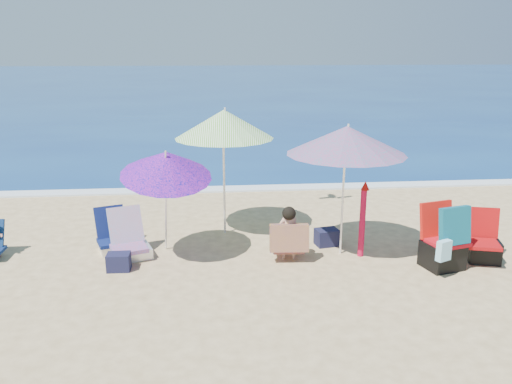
{
  "coord_description": "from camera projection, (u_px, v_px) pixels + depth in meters",
  "views": [
    {
      "loc": [
        -1.04,
        -7.21,
        3.45
      ],
      "look_at": [
        -0.3,
        1.0,
        1.1
      ],
      "focal_mm": 36.26,
      "sensor_mm": 36.0,
      "label": 1
    }
  ],
  "objects": [
    {
      "name": "ground",
      "position": [
        281.0,
        278.0,
        7.94
      ],
      "size": [
        120.0,
        120.0,
        0.0
      ],
      "color": "#D8BC84",
      "rests_on": "ground"
    },
    {
      "name": "sea",
      "position": [
        219.0,
        82.0,
        51.05
      ],
      "size": [
        120.0,
        80.0,
        0.12
      ],
      "color": "navy",
      "rests_on": "ground"
    },
    {
      "name": "foam",
      "position": [
        253.0,
        188.0,
        12.82
      ],
      "size": [
        120.0,
        0.5,
        0.04
      ],
      "color": "white",
      "rests_on": "ground"
    },
    {
      "name": "umbrella_turquoise",
      "position": [
        347.0,
        140.0,
        8.33
      ],
      "size": [
        2.52,
        2.52,
        2.24
      ],
      "color": "white",
      "rests_on": "ground"
    },
    {
      "name": "umbrella_striped",
      "position": [
        224.0,
        124.0,
        9.25
      ],
      "size": [
        1.89,
        1.89,
        2.38
      ],
      "color": "white",
      "rests_on": "ground"
    },
    {
      "name": "umbrella_blue",
      "position": [
        166.0,
        164.0,
        8.16
      ],
      "size": [
        1.84,
        1.88,
        2.0
      ],
      "color": "white",
      "rests_on": "ground"
    },
    {
      "name": "furled_umbrella",
      "position": [
        363.0,
        215.0,
        8.58
      ],
      "size": [
        0.16,
        0.16,
        1.31
      ],
      "color": "#BA0D32",
      "rests_on": "ground"
    },
    {
      "name": "chair_navy",
      "position": [
        114.0,
        239.0,
        8.99
      ],
      "size": [
        0.71,
        0.79,
        0.72
      ],
      "color": "#0E1B4F",
      "rests_on": "ground"
    },
    {
      "name": "chair_rainbow",
      "position": [
        130.0,
        244.0,
        8.7
      ],
      "size": [
        0.8,
        0.9,
        0.8
      ],
      "color": "#D0494F",
      "rests_on": "ground"
    },
    {
      "name": "camp_chair_left",
      "position": [
        483.0,
        246.0,
        8.49
      ],
      "size": [
        0.75,
        0.76,
        0.89
      ],
      "color": "#9E0B0D",
      "rests_on": "ground"
    },
    {
      "name": "camp_chair_right",
      "position": [
        444.0,
        245.0,
        8.19
      ],
      "size": [
        0.74,
        0.92,
        1.08
      ],
      "color": "red",
      "rests_on": "ground"
    },
    {
      "name": "person_center",
      "position": [
        289.0,
        235.0,
        8.48
      ],
      "size": [
        0.64,
        0.56,
        0.93
      ],
      "color": "tan",
      "rests_on": "ground"
    },
    {
      "name": "bag_navy_a",
      "position": [
        119.0,
        262.0,
        8.18
      ],
      "size": [
        0.36,
        0.26,
        0.28
      ],
      "color": "#181936",
      "rests_on": "ground"
    },
    {
      "name": "bag_black_a",
      "position": [
        110.0,
        233.0,
        9.55
      ],
      "size": [
        0.33,
        0.3,
        0.2
      ],
      "color": "black",
      "rests_on": "ground"
    },
    {
      "name": "bag_navy_b",
      "position": [
        327.0,
        237.0,
        9.21
      ],
      "size": [
        0.44,
        0.36,
        0.29
      ],
      "color": "#171832",
      "rests_on": "ground"
    }
  ]
}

